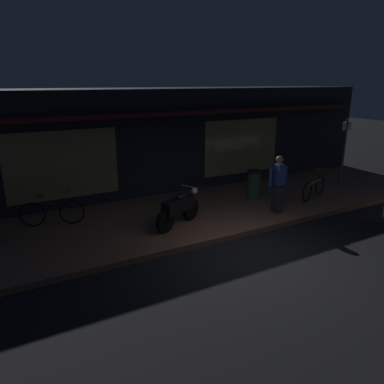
# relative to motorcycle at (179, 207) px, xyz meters

# --- Properties ---
(ground_plane) EXTENTS (60.00, 60.00, 0.00)m
(ground_plane) POSITION_rel_motorcycle_xyz_m (0.84, -2.21, -0.65)
(ground_plane) COLOR black
(sidewalk_slab) EXTENTS (18.00, 4.00, 0.15)m
(sidewalk_slab) POSITION_rel_motorcycle_xyz_m (0.84, 0.79, -0.57)
(sidewalk_slab) COLOR brown
(sidewalk_slab) RESTS_ON ground_plane
(storefront_building) EXTENTS (18.00, 3.30, 3.60)m
(storefront_building) POSITION_rel_motorcycle_xyz_m (0.84, 4.18, 1.16)
(storefront_building) COLOR black
(storefront_building) RESTS_ON ground_plane
(motorcycle) EXTENTS (1.59, 0.90, 0.97)m
(motorcycle) POSITION_rel_motorcycle_xyz_m (0.00, 0.00, 0.00)
(motorcycle) COLOR black
(motorcycle) RESTS_ON sidewalk_slab
(bicycle_parked) EXTENTS (1.59, 0.60, 0.91)m
(bicycle_parked) POSITION_rel_motorcycle_xyz_m (-2.95, 1.63, -0.14)
(bicycle_parked) COLOR black
(bicycle_parked) RESTS_ON sidewalk_slab
(bicycle_extra) EXTENTS (1.57, 0.65, 0.91)m
(bicycle_extra) POSITION_rel_motorcycle_xyz_m (4.90, -0.05, -0.14)
(bicycle_extra) COLOR black
(bicycle_extra) RESTS_ON sidewalk_slab
(person_bystander) EXTENTS (0.62, 0.41, 1.67)m
(person_bystander) POSITION_rel_motorcycle_xyz_m (2.95, -0.46, 0.38)
(person_bystander) COLOR #28232D
(person_bystander) RESTS_ON sidewalk_slab
(sign_post) EXTENTS (0.44, 0.09, 2.40)m
(sign_post) POSITION_rel_motorcycle_xyz_m (7.09, 0.70, 0.86)
(sign_post) COLOR #47474C
(sign_post) RESTS_ON sidewalk_slab
(trash_bin) EXTENTS (0.48, 0.48, 0.93)m
(trash_bin) POSITION_rel_motorcycle_xyz_m (3.20, 0.92, -0.03)
(trash_bin) COLOR #2D4C33
(trash_bin) RESTS_ON sidewalk_slab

